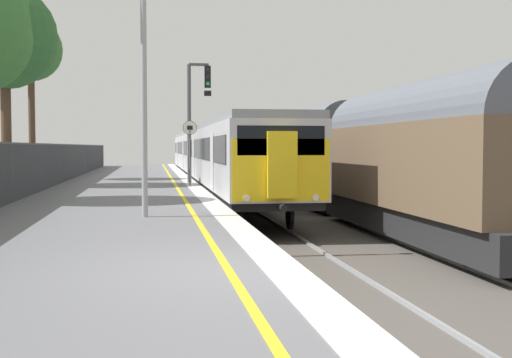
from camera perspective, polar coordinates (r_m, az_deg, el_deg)
name	(u,v)px	position (r m, az deg, el deg)	size (l,w,h in m)	color
ground	(437,306)	(9.98, 15.21, -10.42)	(17.40, 110.00, 1.21)	slate
commuter_train_at_platform	(212,153)	(38.72, -3.78, 2.20)	(2.83, 42.35, 3.81)	#B7B7BC
freight_train_adjacent_track	(285,151)	(37.84, 2.48, 2.36)	(2.60, 51.55, 4.38)	#232326
signal_gantry	(195,109)	(30.79, -5.25, 6.00)	(1.10, 0.24, 5.46)	#47474C
speed_limit_sign	(190,144)	(28.44, -5.66, 2.96)	(0.59, 0.08, 2.75)	#59595B
platform_lamp_mid	(144,81)	(15.95, -9.55, 8.29)	(2.00, 0.20, 5.39)	#93999E
background_tree_centre	(29,53)	(35.56, -18.82, 10.13)	(3.10, 3.10, 8.02)	#473323
background_tree_right	(4,41)	(30.03, -20.75, 11.00)	(4.32, 4.32, 8.38)	#473323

